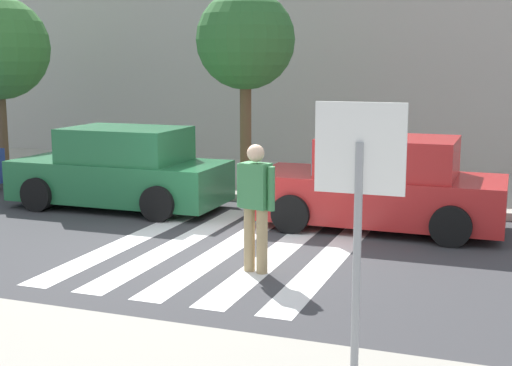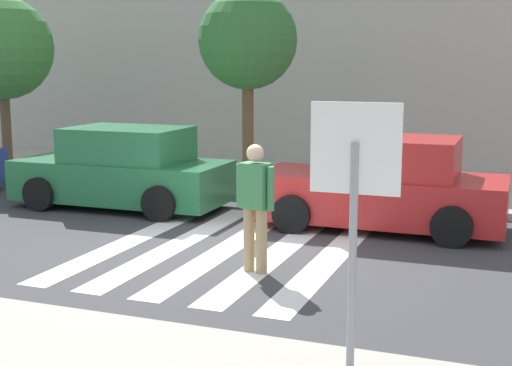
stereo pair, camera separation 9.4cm
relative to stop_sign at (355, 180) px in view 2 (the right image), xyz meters
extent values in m
plane|color=#38383A|center=(-2.80, 3.72, -1.83)|extent=(120.00, 120.00, 0.00)
cube|color=#9E998C|center=(-2.80, 9.72, -1.76)|extent=(60.00, 4.80, 0.14)
cube|color=#ADA89E|center=(-2.80, 14.12, 1.18)|extent=(56.00, 4.00, 6.02)
cube|color=silver|center=(-4.40, 3.92, -1.83)|extent=(0.44, 5.20, 0.01)
cube|color=silver|center=(-3.60, 3.92, -1.83)|extent=(0.44, 5.20, 0.01)
cube|color=silver|center=(-2.80, 3.92, -1.83)|extent=(0.44, 5.20, 0.01)
cube|color=silver|center=(-2.00, 3.92, -1.83)|extent=(0.44, 5.20, 0.01)
cube|color=silver|center=(-1.20, 3.92, -1.83)|extent=(0.44, 5.20, 0.01)
cylinder|color=gray|center=(0.00, -0.02, -0.69)|extent=(0.07, 0.07, 2.00)
cube|color=white|center=(0.00, 0.00, 0.26)|extent=(0.76, 0.03, 0.76)
cube|color=red|center=(0.00, 0.02, 0.26)|extent=(0.66, 0.02, 0.66)
cylinder|color=tan|center=(-2.07, 2.92, -1.39)|extent=(0.15, 0.15, 0.88)
cylinder|color=tan|center=(-1.88, 2.87, -1.39)|extent=(0.15, 0.15, 0.88)
cube|color=#3D844C|center=(-1.98, 2.89, -0.65)|extent=(0.42, 0.32, 0.60)
sphere|color=beige|center=(-1.98, 2.89, -0.22)|extent=(0.23, 0.23, 0.23)
cylinder|color=#3D844C|center=(-2.21, 2.95, -0.67)|extent=(0.10, 0.10, 0.58)
cylinder|color=#3D844C|center=(-1.74, 2.84, -0.67)|extent=(0.10, 0.10, 0.58)
cube|color=#236B3D|center=(-5.90, 6.02, -1.30)|extent=(4.10, 1.70, 0.76)
cube|color=#236B3D|center=(-5.75, 6.02, -0.60)|extent=(2.20, 1.56, 0.64)
cube|color=slate|center=(-6.82, 6.02, -0.60)|extent=(0.10, 1.50, 0.54)
cube|color=slate|center=(-4.78, 6.02, -0.60)|extent=(0.10, 1.50, 0.51)
cylinder|color=black|center=(-7.17, 5.17, -1.51)|extent=(0.64, 0.22, 0.64)
cylinder|color=black|center=(-7.17, 6.87, -1.51)|extent=(0.64, 0.22, 0.64)
cylinder|color=black|center=(-4.63, 5.17, -1.51)|extent=(0.64, 0.22, 0.64)
cylinder|color=black|center=(-4.63, 6.87, -1.51)|extent=(0.64, 0.22, 0.64)
cube|color=red|center=(-0.92, 6.02, -1.30)|extent=(4.10, 1.70, 0.76)
cube|color=red|center=(-0.77, 6.02, -0.60)|extent=(2.20, 1.56, 0.64)
cube|color=slate|center=(-1.84, 6.02, -0.60)|extent=(0.10, 1.50, 0.54)
cube|color=slate|center=(0.20, 6.02, -0.60)|extent=(0.10, 1.50, 0.51)
cylinder|color=black|center=(-2.19, 5.17, -1.51)|extent=(0.64, 0.22, 0.64)
cylinder|color=black|center=(-2.19, 6.87, -1.51)|extent=(0.64, 0.22, 0.64)
cylinder|color=black|center=(0.35, 5.17, -1.51)|extent=(0.64, 0.22, 0.64)
cylinder|color=black|center=(0.35, 6.87, -1.51)|extent=(0.64, 0.22, 0.64)
cylinder|color=brown|center=(-10.61, 8.44, -0.59)|extent=(0.24, 0.24, 2.21)
sphere|color=#387533|center=(-10.61, 8.44, 1.26)|extent=(2.48, 2.48, 2.48)
cylinder|color=brown|center=(-4.12, 8.14, -0.46)|extent=(0.24, 0.24, 2.47)
sphere|color=#2D662D|center=(-4.12, 8.14, 1.39)|extent=(2.04, 2.04, 2.04)
camera|label=1|loc=(1.19, -5.76, 0.98)|focal=50.00mm
camera|label=2|loc=(1.28, -5.73, 0.98)|focal=50.00mm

